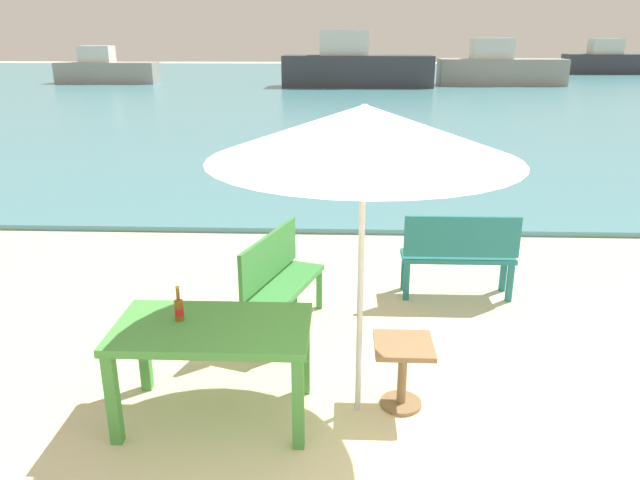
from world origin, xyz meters
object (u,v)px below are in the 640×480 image
beer_bottle_amber (179,308)px  boat_sailboat (106,70)px  bench_green_left (279,276)px  bench_teal_center (459,251)px  boat_tanker (611,61)px  boat_barge (355,67)px  side_table_wood (403,365)px  boat_ferry (500,68)px  patio_umbrella (364,133)px  swimmer_person (454,159)px  picnic_table_green (213,338)px

beer_bottle_amber → boat_sailboat: size_ratio=0.05×
bench_green_left → bench_teal_center: bearing=23.0°
boat_tanker → boat_barge: size_ratio=0.83×
side_table_wood → boat_ferry: boat_ferry is taller
bench_green_left → boat_tanker: size_ratio=0.20×
boat_tanker → boat_ferry: (-9.96, -9.90, 0.03)m
patio_umbrella → swimmer_person: 9.06m
swimmer_person → boat_barge: (-1.77, 19.95, 0.85)m
bench_teal_center → boat_sailboat: bearing=117.3°
beer_bottle_amber → bench_green_left: 1.53m
patio_umbrella → side_table_wood: size_ratio=4.26×
patio_umbrella → bench_green_left: 2.19m
bench_teal_center → boat_sailboat: (-14.59, 28.26, 0.26)m
boat_tanker → boat_ferry: 14.05m
picnic_table_green → side_table_wood: 1.44m
beer_bottle_amber → bench_teal_center: size_ratio=0.22×
side_table_wood → boat_sailboat: size_ratio=0.10×
beer_bottle_amber → boat_ferry: size_ratio=0.04×
side_table_wood → boat_sailboat: bearing=114.5°
boat_ferry → bench_teal_center: bearing=-104.2°
picnic_table_green → boat_tanker: size_ratio=0.22×
patio_umbrella → boat_ferry: boat_ferry is taller
picnic_table_green → bench_green_left: 1.49m
picnic_table_green → boat_ferry: size_ratio=0.21×
picnic_table_green → bench_green_left: bench_green_left is taller
patio_umbrella → boat_tanker: boat_tanker is taller
picnic_table_green → swimmer_person: 9.30m
picnic_table_green → patio_umbrella: size_ratio=0.61×
swimmer_person → boat_tanker: bearing=63.0°
picnic_table_green → patio_umbrella: bearing=6.4°
bench_green_left → swimmer_person: size_ratio=3.06×
patio_umbrella → swimmer_person: bearing=75.8°
side_table_wood → boat_barge: bearing=89.9°
picnic_table_green → patio_umbrella: patio_umbrella is taller
swimmer_person → patio_umbrella: bearing=-104.2°
beer_bottle_amber → boat_tanker: (19.46, 39.96, 0.06)m
side_table_wood → bench_green_left: (-1.07, 1.26, 0.19)m
beer_bottle_amber → boat_barge: bearing=86.6°
side_table_wood → swimmer_person: side_table_wood is taller
side_table_wood → boat_sailboat: 33.31m
beer_bottle_amber → bench_green_left: bearing=67.6°
picnic_table_green → boat_barge: (1.47, 28.66, 0.44)m
bench_teal_center → boat_barge: bearing=91.5°
boat_tanker → bench_green_left: bearing=-116.1°
bench_green_left → boat_tanker: 42.96m
boat_sailboat → boat_tanker: bearing=16.8°
beer_bottle_amber → boat_tanker: size_ratio=0.04×
boat_tanker → boat_ferry: bearing=-135.2°
picnic_table_green → boat_barge: 28.70m
patio_umbrella → boat_ferry: 31.12m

